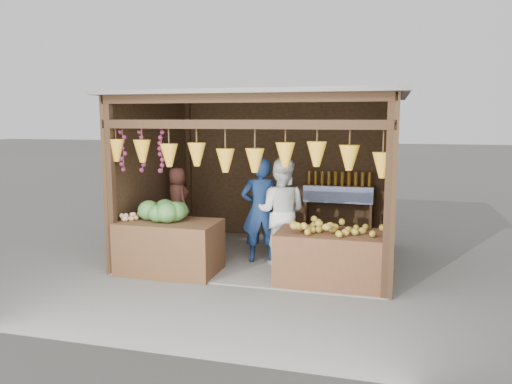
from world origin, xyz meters
TOP-DOWN VIEW (x-y plane):
  - ground at (0.00, 0.00)m, footprint 80.00×80.00m
  - stall_structure at (-0.03, -0.04)m, footprint 4.30×3.30m
  - back_shelf at (1.05, 1.28)m, footprint 1.25×0.32m
  - counter_left at (-1.18, -1.14)m, footprint 1.45×0.85m
  - counter_right at (1.20, -1.05)m, footprint 1.49×0.85m
  - stool at (-1.64, 0.19)m, footprint 0.33×0.33m
  - man_standing at (-0.01, -0.28)m, footprint 0.71×0.58m
  - woman_standing at (0.32, -0.29)m, footprint 0.82×0.64m
  - vendor_seated at (-1.64, 0.19)m, footprint 0.66×0.63m
  - melon_pile at (-1.28, -1.12)m, footprint 1.00×0.50m
  - tanfruit_pile at (-1.76, -1.20)m, footprint 0.34×0.40m
  - mango_pile at (1.29, -1.08)m, footprint 1.40×0.64m

SIDE VIEW (x-z plane):
  - ground at x=0.00m, z-range 0.00..0.00m
  - stool at x=-1.64m, z-range 0.00..0.30m
  - counter_right at x=1.20m, z-range 0.00..0.73m
  - counter_left at x=-1.18m, z-range 0.00..0.78m
  - woman_standing at x=0.32m, z-range 0.00..1.68m
  - man_standing at x=-0.01m, z-range 0.00..1.68m
  - tanfruit_pile at x=-1.76m, z-range 0.78..0.91m
  - mango_pile at x=1.29m, z-range 0.73..0.95m
  - back_shelf at x=1.05m, z-range 0.21..1.54m
  - vendor_seated at x=-1.64m, z-range 0.30..1.44m
  - melon_pile at x=-1.28m, z-range 0.78..1.10m
  - stall_structure at x=-0.03m, z-range 0.34..3.00m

